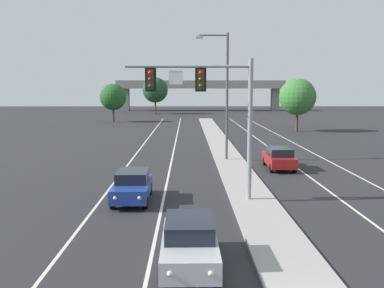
% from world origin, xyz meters
% --- Properties ---
extents(median_island, '(2.40, 110.00, 0.15)m').
position_xyz_m(median_island, '(0.00, 18.00, 0.07)').
color(median_island, '#9E9B93').
rests_on(median_island, ground).
extents(lane_stripe_oncoming_center, '(0.14, 100.00, 0.01)m').
position_xyz_m(lane_stripe_oncoming_center, '(-4.70, 25.00, 0.00)').
color(lane_stripe_oncoming_center, silver).
rests_on(lane_stripe_oncoming_center, ground).
extents(lane_stripe_receding_center, '(0.14, 100.00, 0.01)m').
position_xyz_m(lane_stripe_receding_center, '(4.70, 25.00, 0.00)').
color(lane_stripe_receding_center, silver).
rests_on(lane_stripe_receding_center, ground).
extents(edge_stripe_left, '(0.14, 100.00, 0.01)m').
position_xyz_m(edge_stripe_left, '(-8.00, 25.00, 0.00)').
color(edge_stripe_left, silver).
rests_on(edge_stripe_left, ground).
extents(edge_stripe_right, '(0.14, 100.00, 0.01)m').
position_xyz_m(edge_stripe_right, '(8.00, 25.00, 0.00)').
color(edge_stripe_right, silver).
rests_on(edge_stripe_right, ground).
extents(overhead_signal_mast, '(6.41, 0.44, 7.20)m').
position_xyz_m(overhead_signal_mast, '(-2.24, 12.75, 5.29)').
color(overhead_signal_mast, gray).
rests_on(overhead_signal_mast, median_island).
extents(street_lamp_median, '(2.58, 0.28, 10.00)m').
position_xyz_m(street_lamp_median, '(-0.48, 25.57, 5.79)').
color(street_lamp_median, '#4C4C51').
rests_on(street_lamp_median, median_island).
extents(car_oncoming_silver, '(1.85, 4.48, 1.58)m').
position_xyz_m(car_oncoming_silver, '(-3.36, 4.47, 0.82)').
color(car_oncoming_silver, '#B7B7BC').
rests_on(car_oncoming_silver, ground).
extents(car_oncoming_blue, '(1.87, 4.49, 1.58)m').
position_xyz_m(car_oncoming_blue, '(-6.30, 13.02, 0.82)').
color(car_oncoming_blue, navy).
rests_on(car_oncoming_blue, ground).
extents(car_receding_red, '(1.88, 4.50, 1.58)m').
position_xyz_m(car_receding_red, '(3.27, 22.06, 0.82)').
color(car_receding_red, maroon).
rests_on(car_receding_red, ground).
extents(overpass_bridge, '(42.40, 6.40, 7.65)m').
position_xyz_m(overpass_bridge, '(0.00, 103.99, 5.78)').
color(overpass_bridge, gray).
rests_on(overpass_bridge, ground).
extents(tree_far_left_a, '(5.66, 5.66, 8.19)m').
position_xyz_m(tree_far_left_a, '(-10.55, 89.64, 5.35)').
color(tree_far_left_a, '#4C3823').
rests_on(tree_far_left_a, ground).
extents(tree_far_left_c, '(4.52, 4.52, 6.55)m').
position_xyz_m(tree_far_left_c, '(-16.13, 66.51, 4.27)').
color(tree_far_left_c, '#4C3823').
rests_on(tree_far_left_c, ground).
extents(tree_far_right_c, '(4.92, 4.92, 7.12)m').
position_xyz_m(tree_far_right_c, '(11.41, 49.71, 4.65)').
color(tree_far_right_c, '#4C3823').
rests_on(tree_far_right_c, ground).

